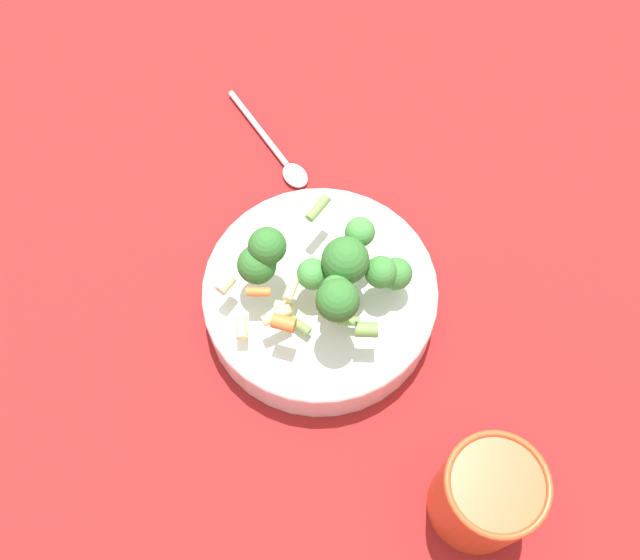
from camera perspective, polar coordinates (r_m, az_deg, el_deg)
ground_plane at (r=0.80m, az=0.00°, el=-2.09°), size 3.00×3.00×0.00m
bowl at (r=0.77m, az=0.00°, el=-1.25°), size 0.24×0.24×0.05m
pasta_salad at (r=0.70m, az=0.34°, el=0.65°), size 0.19×0.16×0.09m
cup at (r=0.70m, az=12.52°, el=-15.68°), size 0.09×0.09×0.11m
spoon at (r=0.89m, az=-3.06°, el=9.41°), size 0.06×0.16×0.01m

